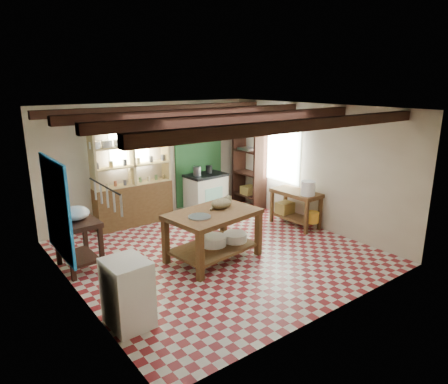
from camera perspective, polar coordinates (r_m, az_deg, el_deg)
floor at (r=7.39m, az=-0.93°, el=-8.72°), size 5.00×5.00×0.02m
ceiling at (r=6.75m, az=-1.03°, el=11.91°), size 5.00×5.00×0.02m
wall_back at (r=9.05m, az=-10.37°, el=4.29°), size 5.00×0.04×2.60m
wall_front at (r=5.24m, az=15.40°, el=-4.32°), size 5.00×0.04×2.60m
wall_left at (r=5.90m, az=-21.01°, el=-2.55°), size 0.04×5.00×2.60m
wall_right at (r=8.63m, az=12.59°, el=3.63°), size 0.04×5.00×2.60m
ceiling_beams at (r=6.76m, az=-1.03°, el=10.89°), size 5.00×3.80×0.15m
blue_wall_patch at (r=6.81m, az=-22.78°, el=-2.17°), size 0.04×1.40×1.60m
green_wall_patch at (r=9.65m, az=-3.63°, el=4.91°), size 1.30×0.04×2.30m
window_back at (r=8.76m, az=-13.37°, el=6.41°), size 0.90×0.02×0.80m
window_right at (r=9.26m, az=7.84°, el=5.29°), size 0.02×1.30×1.20m
utensil_rail at (r=4.69m, az=-16.67°, el=-0.59°), size 0.06×0.90×0.28m
pot_rack at (r=9.17m, az=-2.26°, el=10.24°), size 0.86×0.12×0.36m
shelving_unit at (r=8.70m, az=-12.96°, el=2.34°), size 1.70×0.34×2.20m
tall_rack at (r=9.78m, az=3.63°, el=3.56°), size 0.40×0.86×2.00m
work_table at (r=6.99m, az=-1.57°, el=-6.25°), size 1.66×1.22×0.87m
stove at (r=9.56m, az=-2.60°, el=-0.08°), size 0.96×0.68×0.91m
prep_table at (r=7.07m, az=-20.04°, el=-7.02°), size 0.60×0.86×0.86m
white_cabinet at (r=5.34m, az=-13.61°, el=-13.86°), size 0.52×0.61×0.89m
right_counter at (r=8.72m, az=10.15°, el=-2.33°), size 0.58×1.10×0.77m
cat at (r=7.01m, az=-0.39°, el=-1.64°), size 0.46×0.40×0.18m
steel_tray at (r=6.58m, az=-3.52°, el=-3.55°), size 0.42×0.42×0.02m
basin_large at (r=7.10m, az=-1.54°, el=-6.96°), size 0.52×0.52×0.16m
basin_small at (r=7.27m, az=1.58°, el=-6.47°), size 0.48×0.48×0.15m
kettle_left at (r=9.28m, az=-3.87°, el=3.00°), size 0.20×0.20×0.21m
kettle_right at (r=9.49m, az=-2.16°, el=3.24°), size 0.16×0.16×0.19m
enamel_bowl at (r=6.89m, az=-20.46°, el=-2.86°), size 0.45×0.45×0.22m
white_bucket at (r=8.32m, az=11.92°, el=0.54°), size 0.30×0.30×0.29m
wicker_basket at (r=8.92m, az=8.68°, el=-2.23°), size 0.37×0.30×0.25m
yellow_tub at (r=8.47m, az=12.43°, el=-3.52°), size 0.31×0.31×0.22m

